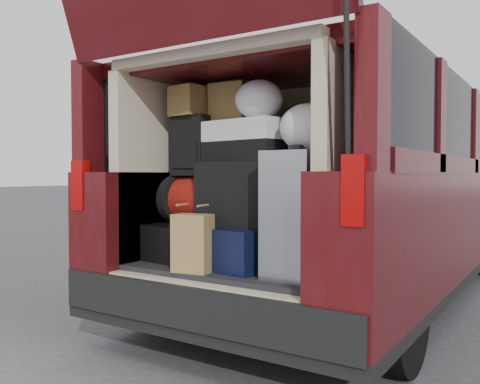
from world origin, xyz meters
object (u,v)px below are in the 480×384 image
Objects in this scene: red_duffel at (203,200)px; backpack at (193,146)px; black_soft_case at (246,194)px; kraft_bag at (193,243)px; navy_hardshell at (246,246)px; black_hardshell at (194,241)px; twotone_duffel at (246,142)px; silver_roller at (303,214)px.

backpack is at bearing -158.89° from red_duffel.
kraft_bag is at bearing -117.28° from black_soft_case.
navy_hardshell is at bearing 54.53° from kraft_bag.
backpack is at bearing -44.14° from black_hardshell.
backpack is 0.68× the size of twotone_duffel.
navy_hardshell is 0.62m from twotone_duffel.
black_soft_case is at bearing 5.52° from red_duffel.
backpack is at bearing 118.66° from kraft_bag.
silver_roller is 0.44m from black_soft_case.
twotone_duffel reaches higher than black_soft_case.
silver_roller is at bearing -2.06° from navy_hardshell.
navy_hardshell is (0.43, -0.05, 0.01)m from black_hardshell.
black_hardshell is 1.20× the size of red_duffel.
black_hardshell is at bearing 170.88° from black_soft_case.
navy_hardshell is 0.44m from red_duffel.
twotone_duffel is (0.38, 0.02, 0.02)m from backpack.
black_soft_case is (-0.02, 0.02, 0.30)m from navy_hardshell.
red_duffel reaches higher than black_hardshell.
silver_roller reaches higher than navy_hardshell.
silver_roller is 0.77m from red_duffel.
silver_roller is at bearing 0.14° from black_hardshell.
black_soft_case is at bearing 59.01° from kraft_bag.
silver_roller is 1.77× the size of backpack.
red_duffel reaches higher than navy_hardshell.
backpack is at bearing 174.22° from silver_roller.
kraft_bag is 0.69m from twotone_duffel.
black_hardshell is at bearing 173.59° from silver_roller.
red_duffel is at bearing 110.22° from kraft_bag.
silver_roller is 2.06× the size of kraft_bag.
kraft_bag is 0.44m from black_soft_case.
black_hardshell is 1.08× the size of black_soft_case.
kraft_bag is at bearing -43.37° from black_hardshell.
red_duffel is (-0.20, 0.36, 0.22)m from kraft_bag.
navy_hardshell is 1.70× the size of kraft_bag.
red_duffel is (0.07, 0.00, 0.26)m from black_hardshell.
red_duffel reaches higher than kraft_bag.
navy_hardshell is at bearing -0.95° from backpack.
backpack reaches higher than black_soft_case.
navy_hardshell is 0.35m from kraft_bag.
backpack is at bearing -167.66° from twotone_duffel.
red_duffel is at bearing 172.58° from silver_roller.
black_soft_case is at bearing 5.17° from black_hardshell.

